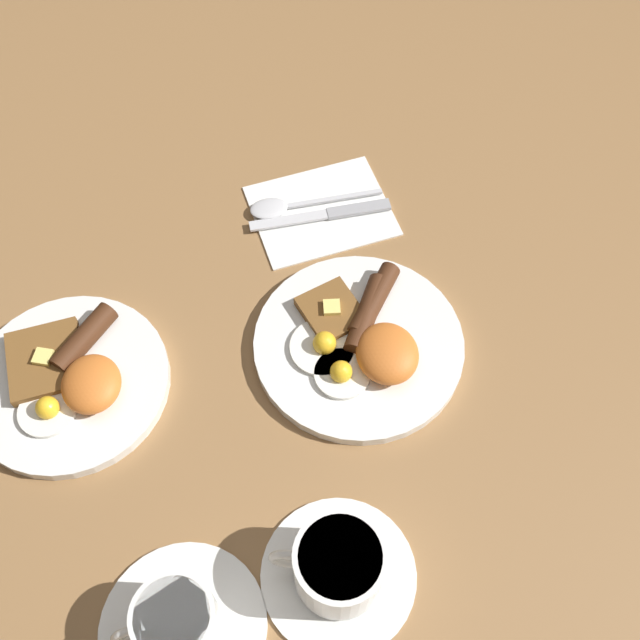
{
  "coord_description": "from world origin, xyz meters",
  "views": [
    {
      "loc": [
        -0.42,
        0.14,
        0.79
      ],
      "look_at": [
        0.03,
        0.04,
        0.03
      ],
      "focal_mm": 42.0,
      "sensor_mm": 36.0,
      "label": 1
    }
  ],
  "objects": [
    {
      "name": "breakfast_plate_near",
      "position": [
        -0.0,
        -0.0,
        0.01
      ],
      "size": [
        0.25,
        0.25,
        0.05
      ],
      "color": "white",
      "rests_on": "ground_plane"
    },
    {
      "name": "knife",
      "position": [
        0.2,
        -0.01,
        0.01
      ],
      "size": [
        0.02,
        0.19,
        0.01
      ],
      "rotation": [
        0.0,
        0.0,
        1.57
      ],
      "color": "silver",
      "rests_on": "napkin"
    },
    {
      "name": "spoon",
      "position": [
        0.23,
        0.05,
        0.01
      ],
      "size": [
        0.04,
        0.18,
        0.01
      ],
      "rotation": [
        0.0,
        0.0,
        1.57
      ],
      "color": "silver",
      "rests_on": "napkin"
    },
    {
      "name": "teacup_far",
      "position": [
        -0.27,
        0.24,
        0.03
      ],
      "size": [
        0.17,
        0.17,
        0.07
      ],
      "color": "white",
      "rests_on": "ground_plane"
    },
    {
      "name": "ground_plane",
      "position": [
        0.0,
        0.0,
        0.0
      ],
      "size": [
        3.0,
        3.0,
        0.0
      ],
      "primitive_type": "plane",
      "color": "olive"
    },
    {
      "name": "napkin",
      "position": [
        0.22,
        0.0,
        0.0
      ],
      "size": [
        0.17,
        0.2,
        0.01
      ],
      "primitive_type": "cube",
      "rotation": [
        0.0,
        0.0,
        0.12
      ],
      "color": "white",
      "rests_on": "ground_plane"
    },
    {
      "name": "breakfast_plate_far",
      "position": [
        0.02,
        0.34,
        0.01
      ],
      "size": [
        0.23,
        0.23,
        0.05
      ],
      "color": "white",
      "rests_on": "ground_plane"
    },
    {
      "name": "teacup_near",
      "position": [
        -0.25,
        0.08,
        0.04
      ],
      "size": [
        0.16,
        0.16,
        0.08
      ],
      "color": "white",
      "rests_on": "ground_plane"
    }
  ]
}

